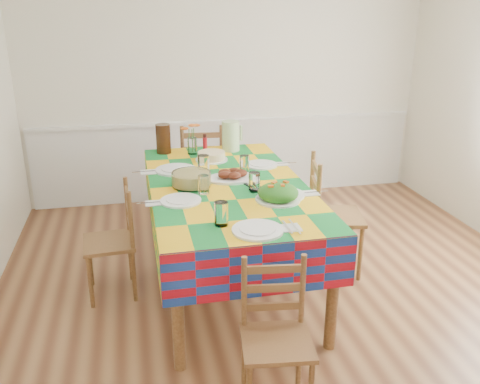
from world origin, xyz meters
name	(u,v)px	position (x,y,z in m)	size (l,w,h in m)	color
room	(299,133)	(0.00, 0.00, 1.35)	(4.58, 5.08, 2.78)	brown
wainscot	(229,156)	(0.00, 2.48, 0.49)	(4.41, 0.06, 0.92)	white
dining_table	(227,195)	(-0.39, 0.51, 0.76)	(1.18, 2.20, 0.85)	brown
setting_near_head	(245,224)	(-0.44, -0.36, 0.89)	(0.51, 0.34, 0.15)	white
setting_left_near	(188,195)	(-0.72, 0.23, 0.89)	(0.52, 0.31, 0.14)	white
setting_left_far	(185,168)	(-0.68, 0.84, 0.89)	(0.61, 0.37, 0.16)	white
setting_right_near	(274,190)	(-0.10, 0.20, 0.89)	(0.57, 0.33, 0.14)	white
setting_right_far	(256,164)	(-0.08, 0.84, 0.88)	(0.53, 0.31, 0.14)	white
meat_platter	(232,176)	(-0.34, 0.58, 0.89)	(0.40, 0.29, 0.08)	white
salad_platter	(278,193)	(-0.11, 0.07, 0.91)	(0.32, 0.32, 0.13)	white
pasta_bowl	(191,179)	(-0.67, 0.50, 0.91)	(0.30, 0.30, 0.11)	white
cake	(212,156)	(-0.41, 1.13, 0.89)	(0.28, 0.28, 0.08)	white
serving_utensils	(253,186)	(-0.21, 0.39, 0.86)	(0.16, 0.36, 0.01)	black
flower_vase	(192,141)	(-0.55, 1.38, 0.98)	(0.18, 0.15, 0.29)	white
hot_sauce	(205,143)	(-0.43, 1.43, 0.94)	(0.04, 0.04, 0.17)	#A90D16
green_pitcher	(231,136)	(-0.18, 1.42, 0.99)	(0.16, 0.16, 0.28)	#C0E6A2
tea_pitcher	(163,139)	(-0.81, 1.46, 0.99)	(0.13, 0.13, 0.27)	#331A0B
name_card	(263,237)	(-0.37, -0.51, 0.86)	(0.08, 0.03, 0.02)	white
chair_near	(276,338)	(-0.39, -0.88, 0.43)	(0.43, 0.41, 0.87)	brown
chair_far	(202,172)	(-0.40, 1.90, 0.51)	(0.49, 0.47, 1.03)	brown
chair_left	(114,242)	(-1.28, 0.51, 0.44)	(0.40, 0.42, 0.89)	brown
chair_right	(331,216)	(0.49, 0.52, 0.49)	(0.50, 0.52, 1.00)	brown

